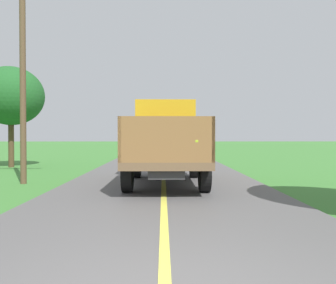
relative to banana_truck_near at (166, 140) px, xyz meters
name	(u,v)px	position (x,y,z in m)	size (l,w,h in m)	color
banana_truck_near	(166,140)	(0.00, 0.00, 0.00)	(2.38, 5.82, 2.80)	#2D2D30
utility_pole_roadside	(23,58)	(-4.82, -0.12, 2.77)	(2.55, 0.20, 7.75)	brown
roadside_tree_far_left	(11,96)	(-7.93, 6.20, 2.19)	(3.34, 3.34, 5.17)	#4C3823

